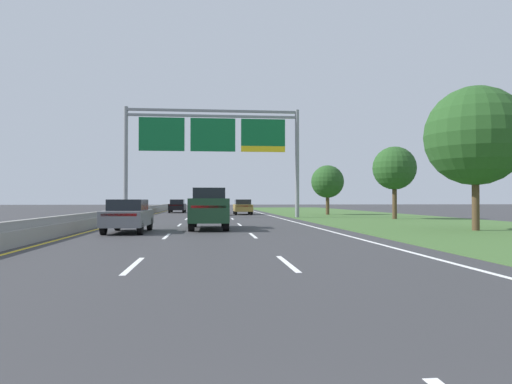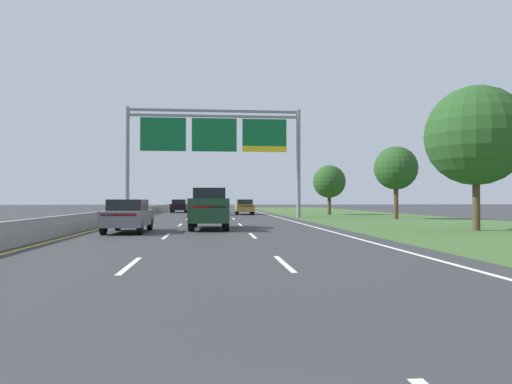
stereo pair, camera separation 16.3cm
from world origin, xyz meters
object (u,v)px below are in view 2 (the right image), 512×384
car_grey_left_lane_sedan (128,215)px  roadside_tree_near (476,136)px  overhead_sign_gantry (214,140)px  car_gold_right_lane_sedan (244,207)px  car_black_left_lane_sedan (179,206)px  pickup_truck_darkgreen (209,209)px  roadside_tree_far (329,182)px  car_silver_centre_lane_sedan (210,206)px  roadside_tree_mid (396,168)px  car_red_centre_lane_sedan (211,207)px

car_grey_left_lane_sedan → roadside_tree_near: roadside_tree_near is taller
overhead_sign_gantry → car_gold_right_lane_sedan: 11.04m
car_grey_left_lane_sedan → car_black_left_lane_sedan: size_ratio=1.00×
overhead_sign_gantry → pickup_truck_darkgreen: overhead_sign_gantry is taller
car_gold_right_lane_sedan → roadside_tree_far: roadside_tree_far is taller
car_silver_centre_lane_sedan → car_grey_left_lane_sedan: bearing=174.7°
overhead_sign_gantry → roadside_tree_mid: bearing=-16.4°
overhead_sign_gantry → roadside_tree_far: (11.80, 6.85, -3.31)m
car_grey_left_lane_sedan → car_black_left_lane_sedan: (0.12, 34.08, 0.00)m
car_red_centre_lane_sedan → car_silver_centre_lane_sedan: bearing=0.3°
car_black_left_lane_sedan → roadside_tree_mid: bearing=-137.2°
car_black_left_lane_sedan → car_grey_left_lane_sedan: bearing=-179.4°
pickup_truck_darkgreen → car_red_centre_lane_sedan: (0.04, 21.92, -0.26)m
pickup_truck_darkgreen → car_gold_right_lane_sedan: bearing=-7.9°
pickup_truck_darkgreen → roadside_tree_far: (12.15, 22.27, 2.32)m
car_gold_right_lane_sedan → car_black_left_lane_sedan: 10.46m
car_grey_left_lane_sedan → car_gold_right_lane_sedan: bearing=-14.6°
car_black_left_lane_sedan → roadside_tree_near: bearing=-153.0°
pickup_truck_darkgreen → car_black_left_lane_sedan: bearing=7.1°
car_gold_right_lane_sedan → roadside_tree_far: 9.18m
car_silver_centre_lane_sedan → car_gold_right_lane_sedan: size_ratio=1.01×
car_grey_left_lane_sedan → roadside_tree_mid: size_ratio=0.76×
car_red_centre_lane_sedan → car_black_left_lane_sedan: same height
pickup_truck_darkgreen → car_grey_left_lane_sedan: (-3.83, -2.36, -0.26)m
car_grey_left_lane_sedan → roadside_tree_near: (17.13, -0.51, 3.94)m
car_grey_left_lane_sedan → overhead_sign_gantry: bearing=-12.2°
car_gold_right_lane_sedan → pickup_truck_darkgreen: bearing=171.6°
car_gold_right_lane_sedan → car_grey_left_lane_sedan: same height
overhead_sign_gantry → roadside_tree_mid: (14.43, -4.24, -2.64)m
car_black_left_lane_sedan → roadside_tree_mid: (18.49, -20.54, 3.24)m
car_gold_right_lane_sedan → roadside_tree_mid: bearing=-139.2°
pickup_truck_darkgreen → roadside_tree_near: bearing=-101.8°
car_silver_centre_lane_sedan → car_black_left_lane_sedan: 3.79m
overhead_sign_gantry → car_grey_left_lane_sedan: bearing=-103.2°
overhead_sign_gantry → car_silver_centre_lane_sedan: bearing=91.6°
car_red_centre_lane_sedan → roadside_tree_far: bearing=-88.7°
car_red_centre_lane_sedan → car_grey_left_lane_sedan: 24.59m
car_silver_centre_lane_sedan → car_grey_left_lane_sedan: 33.24m
car_grey_left_lane_sedan → pickup_truck_darkgreen: bearing=-57.3°
overhead_sign_gantry → car_black_left_lane_sedan: 17.80m
car_black_left_lane_sedan → roadside_tree_far: size_ratio=0.87×
roadside_tree_near → car_black_left_lane_sedan: bearing=116.2°
overhead_sign_gantry → roadside_tree_far: 14.04m
overhead_sign_gantry → roadside_tree_near: size_ratio=2.08×
overhead_sign_gantry → car_silver_centre_lane_sedan: 16.35m
car_silver_centre_lane_sedan → roadside_tree_far: bearing=-123.4°
car_gold_right_lane_sedan → roadside_tree_mid: size_ratio=0.76×
car_red_centre_lane_sedan → car_grey_left_lane_sedan: (-3.87, -24.28, 0.00)m
roadside_tree_far → car_black_left_lane_sedan: bearing=149.2°
car_black_left_lane_sedan → roadside_tree_far: 18.64m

